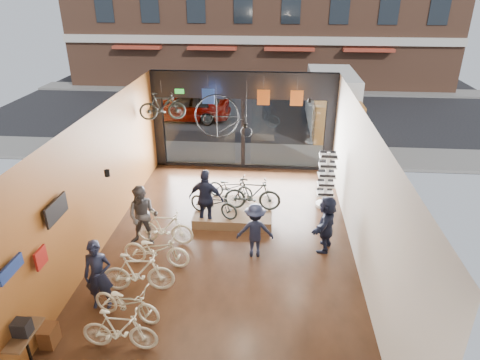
# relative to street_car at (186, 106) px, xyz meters

# --- Properties ---
(ground_plane) EXTENTS (7.00, 12.00, 0.04)m
(ground_plane) POSITION_rel_street_car_xyz_m (3.51, -12.00, -0.82)
(ground_plane) COLOR black
(ground_plane) RESTS_ON ground
(ceiling) EXTENTS (7.00, 12.00, 0.04)m
(ceiling) POSITION_rel_street_car_xyz_m (3.51, -12.00, 3.02)
(ceiling) COLOR black
(ceiling) RESTS_ON ground
(wall_left) EXTENTS (0.04, 12.00, 3.80)m
(wall_left) POSITION_rel_street_car_xyz_m (-0.01, -12.00, 1.10)
(wall_left) COLOR brown
(wall_left) RESTS_ON ground
(wall_right) EXTENTS (0.04, 12.00, 3.80)m
(wall_right) POSITION_rel_street_car_xyz_m (7.03, -12.00, 1.10)
(wall_right) COLOR beige
(wall_right) RESTS_ON ground
(storefront) EXTENTS (7.00, 0.26, 3.80)m
(storefront) POSITION_rel_street_car_xyz_m (3.51, -6.00, 1.10)
(storefront) COLOR black
(storefront) RESTS_ON ground
(exit_sign) EXTENTS (0.35, 0.06, 0.18)m
(exit_sign) POSITION_rel_street_car_xyz_m (1.11, -6.12, 2.25)
(exit_sign) COLOR #198C26
(exit_sign) RESTS_ON storefront
(street_road) EXTENTS (30.00, 18.00, 0.02)m
(street_road) POSITION_rel_street_car_xyz_m (3.51, 3.00, -0.81)
(street_road) COLOR black
(street_road) RESTS_ON ground
(sidewalk_near) EXTENTS (30.00, 2.40, 0.12)m
(sidewalk_near) POSITION_rel_street_car_xyz_m (3.51, -4.80, -0.74)
(sidewalk_near) COLOR slate
(sidewalk_near) RESTS_ON ground
(sidewalk_far) EXTENTS (30.00, 2.00, 0.12)m
(sidewalk_far) POSITION_rel_street_car_xyz_m (3.51, 7.00, -0.74)
(sidewalk_far) COLOR slate
(sidewalk_far) RESTS_ON ground
(street_car) EXTENTS (4.68, 1.88, 1.59)m
(street_car) POSITION_rel_street_car_xyz_m (0.00, 0.00, 0.00)
(street_car) COLOR gray
(street_car) RESTS_ON street_road
(box_truck) EXTENTS (2.24, 6.72, 2.65)m
(box_truck) POSITION_rel_street_car_xyz_m (7.57, -1.00, 0.53)
(box_truck) COLOR silver
(box_truck) RESTS_ON street_road
(floor_bike_1) EXTENTS (1.59, 0.48, 0.95)m
(floor_bike_1) POSITION_rel_street_car_xyz_m (1.74, -15.58, -0.32)
(floor_bike_1) COLOR beige
(floor_bike_1) RESTS_ON ground_plane
(floor_bike_2) EXTENTS (1.74, 0.98, 0.86)m
(floor_bike_2) POSITION_rel_street_car_xyz_m (1.60, -14.72, -0.37)
(floor_bike_2) COLOR beige
(floor_bike_2) RESTS_ON ground_plane
(floor_bike_3) EXTENTS (1.77, 0.65, 1.04)m
(floor_bike_3) POSITION_rel_street_car_xyz_m (1.59, -13.78, -0.28)
(floor_bike_3) COLOR beige
(floor_bike_3) RESTS_ON ground_plane
(floor_bike_4) EXTENTS (1.86, 0.81, 0.95)m
(floor_bike_4) POSITION_rel_street_car_xyz_m (1.74, -12.73, -0.32)
(floor_bike_4) COLOR beige
(floor_bike_4) RESTS_ON ground_plane
(floor_bike_5) EXTENTS (1.72, 0.60, 1.02)m
(floor_bike_5) POSITION_rel_street_car_xyz_m (1.70, -11.70, -0.29)
(floor_bike_5) COLOR beige
(floor_bike_5) RESTS_ON ground_plane
(display_platform) EXTENTS (2.40, 1.80, 0.30)m
(display_platform) POSITION_rel_street_car_xyz_m (3.53, -10.04, -0.65)
(display_platform) COLOR #49331F
(display_platform) RESTS_ON ground_plane
(display_bike_left) EXTENTS (1.73, 1.17, 0.86)m
(display_bike_left) POSITION_rel_street_car_xyz_m (2.96, -10.52, -0.07)
(display_bike_left) COLOR black
(display_bike_left) RESTS_ON display_platform
(display_bike_mid) EXTENTS (1.78, 0.55, 1.06)m
(display_bike_mid) POSITION_rel_street_car_xyz_m (4.11, -10.07, 0.03)
(display_bike_mid) COLOR black
(display_bike_mid) RESTS_ON display_platform
(display_bike_right) EXTENTS (1.63, 0.91, 0.81)m
(display_bike_right) POSITION_rel_street_car_xyz_m (3.35, -9.37, -0.09)
(display_bike_right) COLOR black
(display_bike_right) RESTS_ON display_platform
(customer_0) EXTENTS (0.68, 0.49, 1.74)m
(customer_0) POSITION_rel_street_car_xyz_m (0.89, -14.39, 0.07)
(customer_0) COLOR #161C33
(customer_0) RESTS_ON ground_plane
(customer_1) EXTENTS (0.88, 0.68, 1.79)m
(customer_1) POSITION_rel_street_car_xyz_m (1.15, -11.77, 0.10)
(customer_1) COLOR #3F3F44
(customer_1) RESTS_ON ground_plane
(customer_2) EXTENTS (1.15, 0.64, 1.85)m
(customer_2) POSITION_rel_street_car_xyz_m (2.76, -10.66, 0.13)
(customer_2) COLOR #161C33
(customer_2) RESTS_ON ground_plane
(customer_3) EXTENTS (1.05, 0.65, 1.56)m
(customer_3) POSITION_rel_street_car_xyz_m (4.29, -12.07, -0.02)
(customer_3) COLOR #161C33
(customer_3) RESTS_ON ground_plane
(customer_5) EXTENTS (0.94, 1.59, 1.63)m
(customer_5) POSITION_rel_street_car_xyz_m (6.22, -11.62, 0.02)
(customer_5) COLOR #161C33
(customer_5) RESTS_ON ground_plane
(sunglasses_rack) EXTENTS (0.61, 0.52, 1.92)m
(sunglasses_rack) POSITION_rel_street_car_xyz_m (6.46, -9.10, 0.16)
(sunglasses_rack) COLOR white
(sunglasses_rack) RESTS_ON ground_plane
(wall_merch) EXTENTS (0.40, 2.40, 2.60)m
(wall_merch) POSITION_rel_street_car_xyz_m (0.13, -15.50, 0.50)
(wall_merch) COLOR navy
(wall_merch) RESTS_ON wall_left
(penny_farthing) EXTENTS (1.95, 0.06, 1.56)m
(penny_farthing) POSITION_rel_street_car_xyz_m (3.03, -7.58, 1.70)
(penny_farthing) COLOR black
(penny_farthing) RESTS_ON ceiling
(hung_bike) EXTENTS (1.64, 0.77, 0.95)m
(hung_bike) POSITION_rel_street_car_xyz_m (0.86, -7.80, 2.13)
(hung_bike) COLOR black
(hung_bike) RESTS_ON ceiling
(jersey_left) EXTENTS (0.45, 0.03, 0.55)m
(jersey_left) POSITION_rel_street_car_xyz_m (2.30, -6.80, 2.25)
(jersey_left) COLOR #1E3F99
(jersey_left) RESTS_ON ceiling
(jersey_mid) EXTENTS (0.45, 0.03, 0.55)m
(jersey_mid) POSITION_rel_street_car_xyz_m (4.29, -6.80, 2.25)
(jersey_mid) COLOR #CC5919
(jersey_mid) RESTS_ON ceiling
(jersey_right) EXTENTS (0.45, 0.03, 0.55)m
(jersey_right) POSITION_rel_street_car_xyz_m (5.47, -6.80, 2.25)
(jersey_right) COLOR #CC5919
(jersey_right) RESTS_ON ceiling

